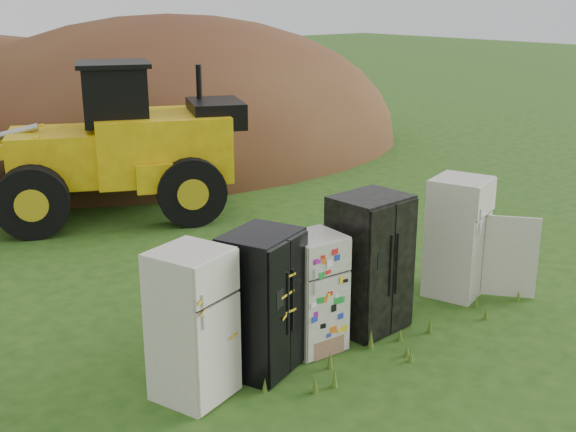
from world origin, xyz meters
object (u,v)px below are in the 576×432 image
Objects in this scene: fridge_sticker at (313,292)px; fridge_open_door at (457,237)px; fridge_leftmost at (192,325)px; wheel_loader at (78,143)px; fridge_dark_mid at (369,263)px; fridge_black_side at (262,302)px.

fridge_sticker is 0.85× the size of fridge_open_door.
fridge_sticker is at bearing 161.73° from fridge_open_door.
fridge_leftmost reaches higher than fridge_sticker.
wheel_loader is (0.08, 7.61, 0.83)m from fridge_sticker.
fridge_black_side is at bearing 176.89° from fridge_dark_mid.
fridge_sticker is at bearing -17.27° from fridge_leftmost.
fridge_dark_mid is (1.90, 0.01, 0.07)m from fridge_black_side.
fridge_open_door is (2.99, -0.00, 0.14)m from fridge_sticker.
fridge_black_side is 0.96× the size of fridge_open_door.
wheel_loader is (1.98, 7.63, 0.72)m from fridge_leftmost.
fridge_black_side is at bearing -174.63° from fridge_sticker.
fridge_black_side is at bearing -17.92° from fridge_leftmost.
wheel_loader reaches higher than fridge_open_door.
fridge_leftmost is 1.14× the size of fridge_sticker.
wheel_loader is (-2.90, 7.61, 0.69)m from fridge_open_door.
fridge_open_door is at bearing -21.00° from fridge_black_side.
fridge_leftmost is 1.02m from fridge_black_side.
wheel_loader is at bearing 57.57° from fridge_leftmost.
fridge_black_side is 0.88m from fridge_sticker.
fridge_sticker is (0.88, 0.02, -0.11)m from fridge_black_side.
fridge_sticker is at bearing 176.04° from fridge_dark_mid.
fridge_dark_mid is (2.92, 0.01, 0.06)m from fridge_leftmost.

